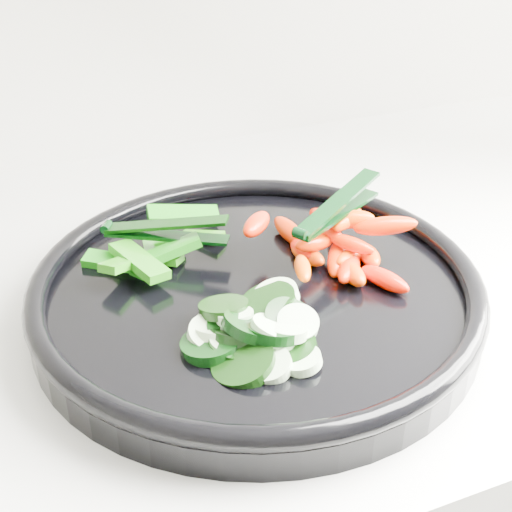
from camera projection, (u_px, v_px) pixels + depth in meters
name	position (u px, v px, depth m)	size (l,w,h in m)	color
veggie_tray	(256.00, 292.00, 0.59)	(0.43, 0.43, 0.04)	black
cucumber_pile	(250.00, 331.00, 0.53)	(0.12, 0.11, 0.04)	black
carrot_pile	(334.00, 243.00, 0.62)	(0.15, 0.16, 0.06)	#FF4900
pepper_pile	(155.00, 248.00, 0.63)	(0.14, 0.12, 0.03)	#1B690A
tong_carrot	(336.00, 209.00, 0.61)	(0.11, 0.07, 0.02)	black
tong_pepper	(162.00, 230.00, 0.62)	(0.10, 0.07, 0.02)	black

